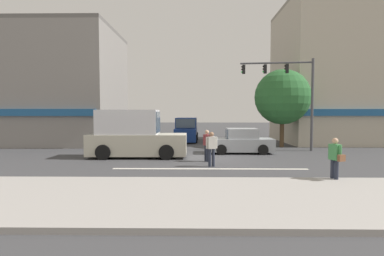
{
  "coord_description": "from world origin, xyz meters",
  "views": [
    {
      "loc": [
        -0.62,
        -17.17,
        2.6
      ],
      "look_at": [
        -0.92,
        2.0,
        1.6
      ],
      "focal_mm": 28.0,
      "sensor_mm": 36.0,
      "label": 1
    }
  ],
  "objects_px": {
    "sedan_crossing_rightbound": "(241,142)",
    "pedestrian_far_side": "(212,147)",
    "traffic_light_mast": "(292,87)",
    "van_approaching_near": "(186,130)",
    "pedestrian_foreground_with_bag": "(335,158)",
    "pedestrian_mid_crossing": "(207,144)",
    "box_truck_crossing_center": "(134,136)",
    "utility_pole_near_left": "(84,88)",
    "street_tree": "(282,97)"
  },
  "relations": [
    {
      "from": "box_truck_crossing_center",
      "to": "pedestrian_foreground_with_bag",
      "type": "height_order",
      "value": "box_truck_crossing_center"
    },
    {
      "from": "pedestrian_foreground_with_bag",
      "to": "street_tree",
      "type": "bearing_deg",
      "value": 83.39
    },
    {
      "from": "van_approaching_near",
      "to": "pedestrian_far_side",
      "type": "relative_size",
      "value": 2.78
    },
    {
      "from": "traffic_light_mast",
      "to": "van_approaching_near",
      "type": "xyz_separation_m",
      "value": [
        -7.38,
        6.5,
        -3.3
      ]
    },
    {
      "from": "utility_pole_near_left",
      "to": "pedestrian_foreground_with_bag",
      "type": "bearing_deg",
      "value": -39.25
    },
    {
      "from": "utility_pole_near_left",
      "to": "van_approaching_near",
      "type": "xyz_separation_m",
      "value": [
        7.29,
        5.1,
        -3.39
      ]
    },
    {
      "from": "traffic_light_mast",
      "to": "sedan_crossing_rightbound",
      "type": "height_order",
      "value": "traffic_light_mast"
    },
    {
      "from": "traffic_light_mast",
      "to": "box_truck_crossing_center",
      "type": "xyz_separation_m",
      "value": [
        -10.07,
        -3.17,
        -3.05
      ]
    },
    {
      "from": "street_tree",
      "to": "pedestrian_foreground_with_bag",
      "type": "relative_size",
      "value": 3.48
    },
    {
      "from": "traffic_light_mast",
      "to": "box_truck_crossing_center",
      "type": "relative_size",
      "value": 1.1
    },
    {
      "from": "box_truck_crossing_center",
      "to": "pedestrian_far_side",
      "type": "xyz_separation_m",
      "value": [
        4.32,
        -2.95,
        -0.3
      ]
    },
    {
      "from": "utility_pole_near_left",
      "to": "pedestrian_foreground_with_bag",
      "type": "distance_m",
      "value": 17.49
    },
    {
      "from": "utility_pole_near_left",
      "to": "traffic_light_mast",
      "type": "xyz_separation_m",
      "value": [
        14.67,
        -1.4,
        -0.1
      ]
    },
    {
      "from": "sedan_crossing_rightbound",
      "to": "van_approaching_near",
      "type": "relative_size",
      "value": 0.88
    },
    {
      "from": "sedan_crossing_rightbound",
      "to": "street_tree",
      "type": "bearing_deg",
      "value": 43.66
    },
    {
      "from": "van_approaching_near",
      "to": "pedestrian_foreground_with_bag",
      "type": "xyz_separation_m",
      "value": [
        5.99,
        -15.94,
        -0.05
      ]
    },
    {
      "from": "street_tree",
      "to": "traffic_light_mast",
      "type": "bearing_deg",
      "value": -88.6
    },
    {
      "from": "sedan_crossing_rightbound",
      "to": "pedestrian_foreground_with_bag",
      "type": "xyz_separation_m",
      "value": [
        2.26,
        -8.15,
        0.24
      ]
    },
    {
      "from": "box_truck_crossing_center",
      "to": "utility_pole_near_left",
      "type": "bearing_deg",
      "value": 135.21
    },
    {
      "from": "street_tree",
      "to": "traffic_light_mast",
      "type": "distance_m",
      "value": 2.21
    },
    {
      "from": "van_approaching_near",
      "to": "pedestrian_mid_crossing",
      "type": "relative_size",
      "value": 2.78
    },
    {
      "from": "box_truck_crossing_center",
      "to": "van_approaching_near",
      "type": "height_order",
      "value": "box_truck_crossing_center"
    },
    {
      "from": "box_truck_crossing_center",
      "to": "traffic_light_mast",
      "type": "bearing_deg",
      "value": 17.45
    },
    {
      "from": "sedan_crossing_rightbound",
      "to": "pedestrian_far_side",
      "type": "xyz_separation_m",
      "value": [
        -2.1,
        -4.82,
        0.24
      ]
    },
    {
      "from": "pedestrian_mid_crossing",
      "to": "pedestrian_foreground_with_bag",
      "type": "bearing_deg",
      "value": -46.73
    },
    {
      "from": "box_truck_crossing_center",
      "to": "pedestrian_mid_crossing",
      "type": "distance_m",
      "value": 4.41
    },
    {
      "from": "box_truck_crossing_center",
      "to": "van_approaching_near",
      "type": "bearing_deg",
      "value": 74.45
    },
    {
      "from": "sedan_crossing_rightbound",
      "to": "box_truck_crossing_center",
      "type": "relative_size",
      "value": 0.73
    },
    {
      "from": "pedestrian_foreground_with_bag",
      "to": "pedestrian_far_side",
      "type": "bearing_deg",
      "value": 142.54
    },
    {
      "from": "pedestrian_mid_crossing",
      "to": "utility_pole_near_left",
      "type": "bearing_deg",
      "value": 145.39
    },
    {
      "from": "street_tree",
      "to": "box_truck_crossing_center",
      "type": "distance_m",
      "value": 11.61
    },
    {
      "from": "van_approaching_near",
      "to": "sedan_crossing_rightbound",
      "type": "bearing_deg",
      "value": -64.41
    },
    {
      "from": "utility_pole_near_left",
      "to": "van_approaching_near",
      "type": "height_order",
      "value": "utility_pole_near_left"
    },
    {
      "from": "pedestrian_mid_crossing",
      "to": "pedestrian_far_side",
      "type": "height_order",
      "value": "same"
    },
    {
      "from": "traffic_light_mast",
      "to": "utility_pole_near_left",
      "type": "bearing_deg",
      "value": 174.53
    },
    {
      "from": "utility_pole_near_left",
      "to": "box_truck_crossing_center",
      "type": "relative_size",
      "value": 1.51
    },
    {
      "from": "traffic_light_mast",
      "to": "pedestrian_foreground_with_bag",
      "type": "bearing_deg",
      "value": -98.4
    },
    {
      "from": "box_truck_crossing_center",
      "to": "pedestrian_foreground_with_bag",
      "type": "distance_m",
      "value": 10.72
    },
    {
      "from": "traffic_light_mast",
      "to": "pedestrian_far_side",
      "type": "relative_size",
      "value": 3.71
    },
    {
      "from": "sedan_crossing_rightbound",
      "to": "pedestrian_mid_crossing",
      "type": "distance_m",
      "value": 4.05
    },
    {
      "from": "box_truck_crossing_center",
      "to": "pedestrian_foreground_with_bag",
      "type": "relative_size",
      "value": 3.37
    },
    {
      "from": "sedan_crossing_rightbound",
      "to": "pedestrian_foreground_with_bag",
      "type": "bearing_deg",
      "value": -74.53
    },
    {
      "from": "sedan_crossing_rightbound",
      "to": "pedestrian_far_side",
      "type": "distance_m",
      "value": 5.26
    },
    {
      "from": "sedan_crossing_rightbound",
      "to": "pedestrian_far_side",
      "type": "relative_size",
      "value": 2.46
    },
    {
      "from": "pedestrian_far_side",
      "to": "van_approaching_near",
      "type": "bearing_deg",
      "value": 97.39
    },
    {
      "from": "van_approaching_near",
      "to": "pedestrian_mid_crossing",
      "type": "distance_m",
      "value": 11.23
    },
    {
      "from": "traffic_light_mast",
      "to": "pedestrian_foreground_with_bag",
      "type": "distance_m",
      "value": 10.12
    },
    {
      "from": "street_tree",
      "to": "van_approaching_near",
      "type": "xyz_separation_m",
      "value": [
        -7.33,
        4.36,
        -2.74
      ]
    },
    {
      "from": "street_tree",
      "to": "utility_pole_near_left",
      "type": "xyz_separation_m",
      "value": [
        -14.62,
        -0.74,
        0.65
      ]
    },
    {
      "from": "sedan_crossing_rightbound",
      "to": "van_approaching_near",
      "type": "distance_m",
      "value": 8.65
    }
  ]
}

